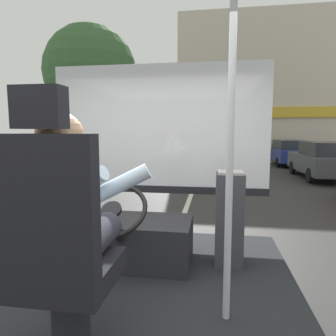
% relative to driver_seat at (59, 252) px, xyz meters
% --- Properties ---
extents(ground, '(18.00, 44.00, 0.06)m').
position_rel_driver_seat_xyz_m(ground, '(0.10, 9.31, -1.27)').
color(ground, '#2F2F2F').
extents(driver_seat, '(0.48, 0.48, 1.38)m').
position_rel_driver_seat_xyz_m(driver_seat, '(0.00, 0.00, 0.00)').
color(driver_seat, black).
rests_on(driver_seat, bus_floor).
extents(bus_driver, '(0.79, 0.55, 0.76)m').
position_rel_driver_seat_xyz_m(bus_driver, '(0.00, 0.11, 0.19)').
color(bus_driver, '#282833').
rests_on(bus_driver, driver_seat).
extents(steering_console, '(1.10, 0.99, 0.78)m').
position_rel_driver_seat_xyz_m(steering_console, '(-0.00, 1.21, -0.38)').
color(steering_console, black).
rests_on(steering_console, bus_floor).
extents(handrail_pole, '(0.04, 0.04, 2.19)m').
position_rel_driver_seat_xyz_m(handrail_pole, '(0.83, 0.53, 0.49)').
color(handrail_pole, '#B7B7BC').
rests_on(handrail_pole, bus_floor).
extents(fare_box, '(0.24, 0.26, 0.85)m').
position_rel_driver_seat_xyz_m(fare_box, '(0.88, 1.32, -0.18)').
color(fare_box, '#333338').
rests_on(fare_box, bus_floor).
extents(windshield_panel, '(2.50, 0.08, 1.48)m').
position_rel_driver_seat_xyz_m(windshield_panel, '(0.10, 2.13, 0.44)').
color(windshield_panel, silver).
extents(street_tree, '(3.34, 3.34, 5.66)m').
position_rel_driver_seat_xyz_m(street_tree, '(-3.78, 9.40, 2.73)').
color(street_tree, '#4C3828').
rests_on(street_tree, ground).
extents(shop_building, '(12.92, 4.48, 8.76)m').
position_rel_driver_seat_xyz_m(shop_building, '(4.96, 19.05, 3.13)').
color(shop_building, '#BCB29E').
rests_on(shop_building, ground).
extents(parked_car_charcoal, '(1.79, 3.91, 1.43)m').
position_rel_driver_seat_xyz_m(parked_car_charcoal, '(4.94, 10.98, -0.51)').
color(parked_car_charcoal, '#474C51').
rests_on(parked_car_charcoal, ground).
extents(parked_car_blue, '(1.79, 4.28, 1.36)m').
position_rel_driver_seat_xyz_m(parked_car_blue, '(4.83, 15.93, -0.55)').
color(parked_car_blue, navy).
rests_on(parked_car_blue, ground).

